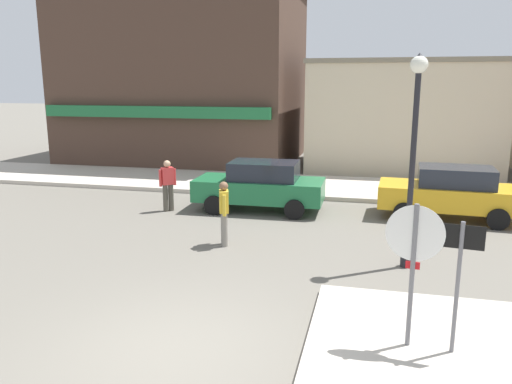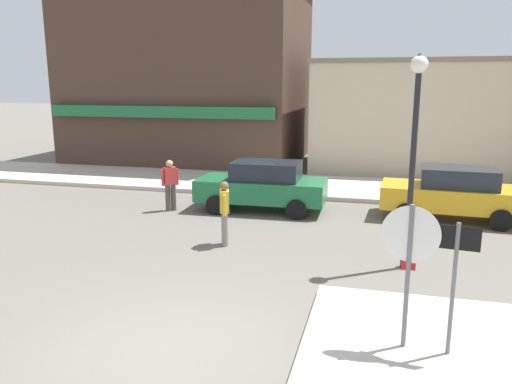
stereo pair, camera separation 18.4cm
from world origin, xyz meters
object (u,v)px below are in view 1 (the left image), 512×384
(stop_sign, at_px, (413,257))
(one_way_sign, at_px, (458,275))
(parked_car_second, at_px, (450,192))
(pedestrian_crossing_far, at_px, (224,211))
(lamp_post, at_px, (415,132))
(parked_car_nearest, at_px, (261,185))
(pedestrian_crossing_near, at_px, (168,184))

(stop_sign, distance_m, one_way_sign, 0.64)
(parked_car_second, xyz_separation_m, pedestrian_crossing_far, (-5.76, -3.93, 0.06))
(lamp_post, distance_m, pedestrian_crossing_far, 4.82)
(one_way_sign, xyz_separation_m, parked_car_second, (1.01, 8.23, -0.52))
(parked_car_nearest, bearing_deg, pedestrian_crossing_near, -164.71)
(one_way_sign, xyz_separation_m, pedestrian_crossing_near, (-7.45, 7.15, -0.46))
(one_way_sign, bearing_deg, lamp_post, 96.57)
(one_way_sign, bearing_deg, parked_car_nearest, 120.49)
(pedestrian_crossing_near, distance_m, pedestrian_crossing_far, 3.93)
(parked_car_nearest, relative_size, pedestrian_crossing_near, 2.50)
(stop_sign, xyz_separation_m, lamp_post, (0.17, 3.75, 1.44))
(one_way_sign, distance_m, pedestrian_crossing_near, 10.34)
(one_way_sign, distance_m, parked_car_nearest, 9.20)
(lamp_post, bearing_deg, parked_car_second, 71.89)
(pedestrian_crossing_near, bearing_deg, one_way_sign, -43.80)
(parked_car_nearest, distance_m, pedestrian_crossing_near, 2.90)
(stop_sign, height_order, parked_car_second, stop_sign)
(stop_sign, xyz_separation_m, one_way_sign, (0.61, -0.06, -0.19))
(lamp_post, relative_size, parked_car_second, 1.11)
(parked_car_nearest, bearing_deg, parked_car_second, 3.22)
(one_way_sign, xyz_separation_m, parked_car_nearest, (-4.66, 7.91, -0.52))
(one_way_sign, distance_m, parked_car_second, 8.31)
(lamp_post, bearing_deg, one_way_sign, -83.43)
(parked_car_second, height_order, pedestrian_crossing_far, pedestrian_crossing_far)
(one_way_sign, relative_size, parked_car_second, 0.51)
(stop_sign, xyz_separation_m, pedestrian_crossing_near, (-6.84, 7.09, -0.65))
(pedestrian_crossing_far, bearing_deg, one_way_sign, -42.18)
(stop_sign, height_order, parked_car_nearest, stop_sign)
(parked_car_second, bearing_deg, lamp_post, -108.11)
(stop_sign, distance_m, pedestrian_crossing_far, 5.96)
(lamp_post, xyz_separation_m, parked_car_second, (1.45, 4.42, -2.15))
(parked_car_second, relative_size, pedestrian_crossing_near, 2.54)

